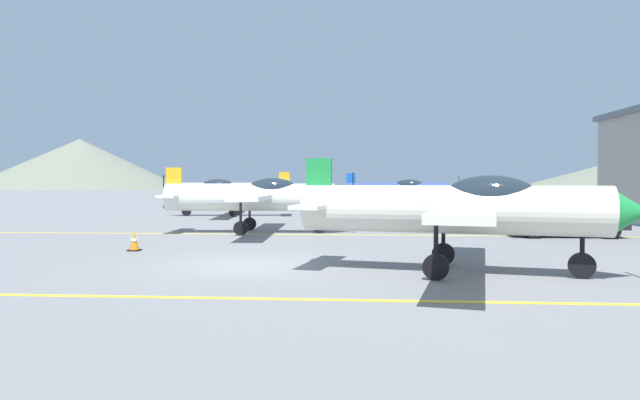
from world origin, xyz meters
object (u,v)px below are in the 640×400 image
airplane_back (400,190)px  traffic_cone_front (134,241)px  car_sedan (565,215)px  airplane_near (462,208)px  airplane_mid (257,196)px  airplane_far (228,191)px

airplane_back → traffic_cone_front: 24.36m
car_sedan → traffic_cone_front: 15.91m
airplane_near → airplane_back: (0.35, 25.87, 0.00)m
airplane_mid → airplane_far: bearing=109.4°
airplane_near → car_sedan: (5.54, 9.17, -0.68)m
car_sedan → traffic_cone_front: size_ratio=7.33×
airplane_back → airplane_mid: bearing=-113.4°
airplane_far → airplane_back: bearing=24.5°
airplane_mid → airplane_back: bearing=66.6°
traffic_cone_front → airplane_far: bearing=94.1°
airplane_near → airplane_mid: same height
airplane_near → car_sedan: airplane_near is taller
car_sedan → traffic_cone_front: car_sedan is taller
airplane_near → airplane_mid: 11.77m
car_sedan → airplane_back: bearing=107.3°
car_sedan → traffic_cone_front: bearing=-159.3°
airplane_mid → traffic_cone_front: 6.86m
airplane_mid → airplane_far: same height
airplane_mid → airplane_back: 17.59m
car_sedan → airplane_mid: bearing=177.4°
airplane_near → airplane_back: same height
airplane_back → car_sedan: airplane_back is taller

